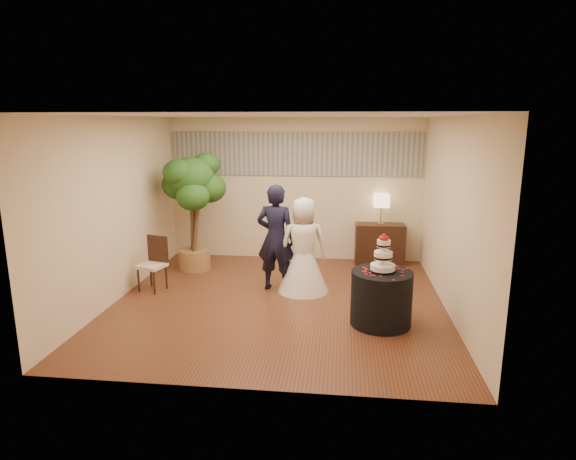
# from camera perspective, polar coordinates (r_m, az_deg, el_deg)

# --- Properties ---
(floor) EXTENTS (5.00, 5.00, 0.00)m
(floor) POSITION_cam_1_polar(r_m,az_deg,el_deg) (7.50, -1.12, -8.51)
(floor) COLOR brown
(floor) RESTS_ON ground
(ceiling) EXTENTS (5.00, 5.00, 0.00)m
(ceiling) POSITION_cam_1_polar(r_m,az_deg,el_deg) (6.99, -1.22, 13.42)
(ceiling) COLOR white
(ceiling) RESTS_ON wall_back
(wall_back) EXTENTS (5.00, 0.06, 2.80)m
(wall_back) POSITION_cam_1_polar(r_m,az_deg,el_deg) (9.56, 0.83, 4.82)
(wall_back) COLOR beige
(wall_back) RESTS_ON ground
(wall_front) EXTENTS (5.00, 0.06, 2.80)m
(wall_front) POSITION_cam_1_polar(r_m,az_deg,el_deg) (4.71, -5.22, -3.53)
(wall_front) COLOR beige
(wall_front) RESTS_ON ground
(wall_left) EXTENTS (0.06, 5.00, 2.80)m
(wall_left) POSITION_cam_1_polar(r_m,az_deg,el_deg) (7.84, -19.61, 2.33)
(wall_left) COLOR beige
(wall_left) RESTS_ON ground
(wall_right) EXTENTS (0.06, 5.00, 2.80)m
(wall_right) POSITION_cam_1_polar(r_m,az_deg,el_deg) (7.22, 18.91, 1.54)
(wall_right) COLOR beige
(wall_right) RESTS_ON ground
(mural_border) EXTENTS (4.90, 0.02, 0.85)m
(mural_border) POSITION_cam_1_polar(r_m,az_deg,el_deg) (9.47, 0.83, 9.00)
(mural_border) COLOR gray
(mural_border) RESTS_ON wall_back
(groom) EXTENTS (0.69, 0.50, 1.75)m
(groom) POSITION_cam_1_polar(r_m,az_deg,el_deg) (7.80, -1.44, -0.93)
(groom) COLOR black
(groom) RESTS_ON floor
(bride) EXTENTS (0.97, 0.97, 1.56)m
(bride) POSITION_cam_1_polar(r_m,az_deg,el_deg) (7.74, 1.84, -1.77)
(bride) COLOR white
(bride) RESTS_ON floor
(cake_table) EXTENTS (0.94, 0.94, 0.75)m
(cake_table) POSITION_cam_1_polar(r_m,az_deg,el_deg) (6.71, 10.99, -7.93)
(cake_table) COLOR black
(cake_table) RESTS_ON floor
(wedding_cake) EXTENTS (0.33, 0.33, 0.52)m
(wedding_cake) POSITION_cam_1_polar(r_m,az_deg,el_deg) (6.51, 11.23, -2.68)
(wedding_cake) COLOR white
(wedding_cake) RESTS_ON cake_table
(console) EXTENTS (0.95, 0.45, 0.78)m
(console) POSITION_cam_1_polar(r_m,az_deg,el_deg) (9.54, 10.81, -1.61)
(console) COLOR black
(console) RESTS_ON floor
(table_lamp) EXTENTS (0.29, 0.29, 0.58)m
(table_lamp) POSITION_cam_1_polar(r_m,az_deg,el_deg) (9.39, 10.98, 2.43)
(table_lamp) COLOR #D2BB8A
(table_lamp) RESTS_ON console
(ficus_tree) EXTENTS (1.45, 1.45, 2.21)m
(ficus_tree) POSITION_cam_1_polar(r_m,az_deg,el_deg) (9.01, -11.25, 2.18)
(ficus_tree) COLOR #26561B
(ficus_tree) RESTS_ON floor
(side_chair) EXTENTS (0.51, 0.53, 0.89)m
(side_chair) POSITION_cam_1_polar(r_m,az_deg,el_deg) (8.17, -15.85, -3.93)
(side_chair) COLOR black
(side_chair) RESTS_ON floor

